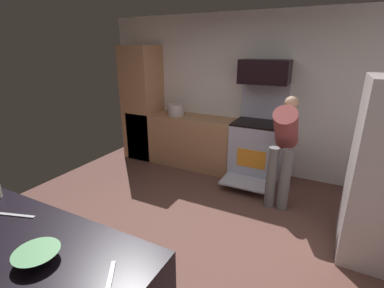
# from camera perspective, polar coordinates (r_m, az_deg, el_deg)

# --- Properties ---
(ground_plane) EXTENTS (5.20, 4.80, 0.02)m
(ground_plane) POSITION_cam_1_polar(r_m,az_deg,el_deg) (3.33, -2.85, -19.05)
(ground_plane) COLOR brown
(wall_back) EXTENTS (5.20, 0.12, 2.60)m
(wall_back) POSITION_cam_1_polar(r_m,az_deg,el_deg) (4.84, 11.06, 9.94)
(wall_back) COLOR silver
(wall_back) RESTS_ON ground
(lower_cabinet_run) EXTENTS (2.40, 0.60, 0.90)m
(lower_cabinet_run) POSITION_cam_1_polar(r_m,az_deg,el_deg) (5.04, -0.58, 0.70)
(lower_cabinet_run) COLOR #AF7B55
(lower_cabinet_run) RESTS_ON ground
(cabinet_column) EXTENTS (0.60, 0.60, 2.10)m
(cabinet_column) POSITION_cam_1_polar(r_m,az_deg,el_deg) (5.42, -10.11, 8.26)
(cabinet_column) COLOR #AF7B55
(cabinet_column) RESTS_ON ground
(oven_range) EXTENTS (0.76, 1.06, 1.53)m
(oven_range) POSITION_cam_1_polar(r_m,az_deg,el_deg) (4.59, 13.24, -0.92)
(oven_range) COLOR #B1B4C8
(oven_range) RESTS_ON ground
(microwave) EXTENTS (0.74, 0.38, 0.36)m
(microwave) POSITION_cam_1_polar(r_m,az_deg,el_deg) (4.43, 14.76, 14.21)
(microwave) COLOR black
(microwave) RESTS_ON oven_range
(person_cook) EXTENTS (0.31, 0.65, 1.45)m
(person_cook) POSITION_cam_1_polar(r_m,az_deg,el_deg) (3.80, 18.39, 0.01)
(person_cook) COLOR slate
(person_cook) RESTS_ON ground
(mixing_bowl_small) EXTENTS (0.26, 0.26, 0.06)m
(mixing_bowl_small) POSITION_cam_1_polar(r_m,az_deg,el_deg) (1.91, -29.32, -19.49)
(mixing_bowl_small) COLOR #55925E
(mixing_bowl_small) RESTS_ON counter_island
(knife_chef) EXTENTS (0.28, 0.11, 0.01)m
(knife_chef) POSITION_cam_1_polar(r_m,az_deg,el_deg) (2.42, -32.47, -12.31)
(knife_chef) COLOR #B7BABF
(knife_chef) RESTS_ON counter_island
(knife_paring) EXTENTS (0.14, 0.19, 0.01)m
(knife_paring) POSITION_cam_1_polar(r_m,az_deg,el_deg) (1.68, -16.44, -24.69)
(knife_paring) COLOR #B7BABF
(knife_paring) RESTS_ON counter_island
(stock_pot) EXTENTS (0.30, 0.30, 0.20)m
(stock_pot) POSITION_cam_1_polar(r_m,az_deg,el_deg) (5.03, -3.38, 7.10)
(stock_pot) COLOR beige
(stock_pot) RESTS_ON lower_cabinet_run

